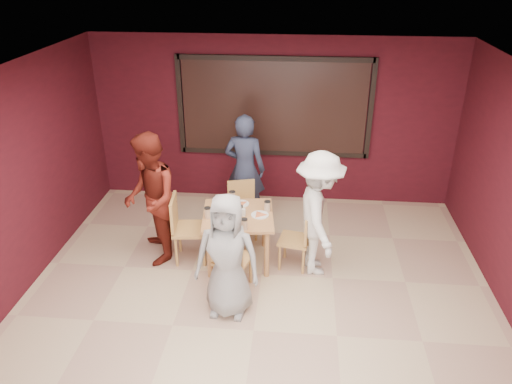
# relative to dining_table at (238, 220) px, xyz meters

# --- Properties ---
(floor) EXTENTS (7.00, 7.00, 0.00)m
(floor) POSITION_rel_dining_table_xyz_m (0.35, -1.42, -0.66)
(floor) COLOR #C8B28B
(floor) RESTS_ON ground
(window_blinds) EXTENTS (3.00, 0.02, 1.50)m
(window_blinds) POSITION_rel_dining_table_xyz_m (0.35, 2.03, 0.99)
(window_blinds) COLOR black
(dining_table) EXTENTS (1.05, 1.05, 0.90)m
(dining_table) POSITION_rel_dining_table_xyz_m (0.00, 0.00, 0.00)
(dining_table) COLOR tan
(dining_table) RESTS_ON floor
(chair_front) EXTENTS (0.53, 0.53, 0.89)m
(chair_front) POSITION_rel_dining_table_xyz_m (-0.01, -0.69, -0.15)
(chair_front) COLOR tan
(chair_front) RESTS_ON floor
(chair_back) EXTENTS (0.51, 0.51, 0.86)m
(chair_back) POSITION_rel_dining_table_xyz_m (-0.03, 0.75, -0.17)
(chair_back) COLOR tan
(chair_back) RESTS_ON floor
(chair_left) EXTENTS (0.52, 0.52, 0.97)m
(chair_left) POSITION_rel_dining_table_xyz_m (-0.75, -0.02, -0.11)
(chair_left) COLOR tan
(chair_left) RESTS_ON floor
(chair_right) EXTENTS (0.47, 0.47, 0.84)m
(chair_right) POSITION_rel_dining_table_xyz_m (0.85, -0.06, -0.18)
(chair_right) COLOR tan
(chair_right) RESTS_ON floor
(diner_front) EXTENTS (0.80, 0.56, 1.57)m
(diner_front) POSITION_rel_dining_table_xyz_m (0.01, -1.08, 0.13)
(diner_front) COLOR gray
(diner_front) RESTS_ON floor
(diner_back) EXTENTS (0.70, 0.51, 1.78)m
(diner_back) POSITION_rel_dining_table_xyz_m (-0.04, 1.21, 0.23)
(diner_back) COLOR #29314A
(diner_back) RESTS_ON floor
(diner_left) EXTENTS (0.96, 1.08, 1.86)m
(diner_left) POSITION_rel_dining_table_xyz_m (-1.19, -0.02, 0.27)
(diner_left) COLOR maroon
(diner_left) RESTS_ON floor
(diner_right) EXTENTS (0.81, 1.20, 1.72)m
(diner_right) POSITION_rel_dining_table_xyz_m (1.09, -0.11, 0.20)
(diner_right) COLOR white
(diner_right) RESTS_ON floor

